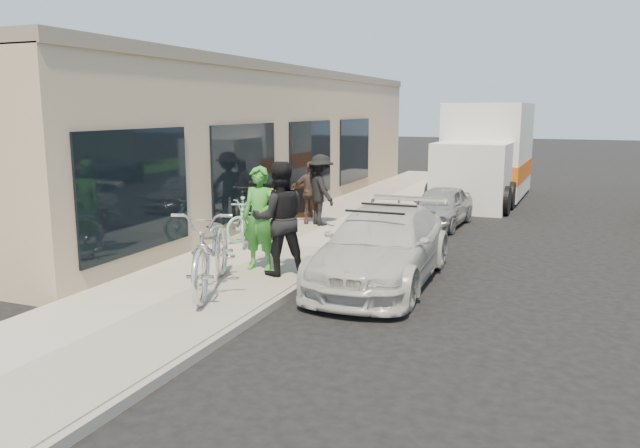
% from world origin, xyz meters
% --- Properties ---
extents(ground, '(120.00, 120.00, 0.00)m').
position_xyz_m(ground, '(0.00, 0.00, 0.00)').
color(ground, black).
rests_on(ground, ground).
extents(sidewalk, '(3.00, 34.00, 0.15)m').
position_xyz_m(sidewalk, '(-2.00, 3.00, 0.07)').
color(sidewalk, '#A4A094').
rests_on(sidewalk, ground).
extents(curb, '(0.12, 34.00, 0.13)m').
position_xyz_m(curb, '(-0.45, 3.00, 0.07)').
color(curb, gray).
rests_on(curb, ground).
extents(storefront, '(3.60, 20.00, 4.22)m').
position_xyz_m(storefront, '(-5.24, 7.99, 2.12)').
color(storefront, tan).
rests_on(storefront, ground).
extents(bike_rack, '(0.14, 0.62, 0.88)m').
position_xyz_m(bike_rack, '(-3.03, 3.38, 0.68)').
color(bike_rack, black).
rests_on(bike_rack, sidewalk).
extents(sandwich_board, '(0.71, 0.71, 0.90)m').
position_xyz_m(sandwich_board, '(-2.99, 6.24, 0.61)').
color(sandwich_board, '#311E0D').
rests_on(sandwich_board, sidewalk).
extents(sedan_white, '(1.97, 4.57, 1.35)m').
position_xyz_m(sedan_white, '(0.68, 1.37, 0.66)').
color(sedan_white, beige).
rests_on(sedan_white, ground).
extents(sedan_silver, '(1.43, 3.14, 1.05)m').
position_xyz_m(sedan_silver, '(0.56, 7.18, 0.52)').
color(sedan_silver, '#99999E').
rests_on(sedan_silver, ground).
extents(moving_truck, '(2.63, 6.65, 3.24)m').
position_xyz_m(moving_truck, '(0.96, 12.74, 1.44)').
color(moving_truck, silver).
rests_on(moving_truck, ground).
extents(tandem_bike, '(1.79, 2.78, 1.38)m').
position_xyz_m(tandem_bike, '(-1.59, -0.58, 0.84)').
color(tandem_bike, silver).
rests_on(tandem_bike, sidewalk).
extents(woman_rider, '(0.69, 0.45, 1.89)m').
position_xyz_m(woman_rider, '(-1.47, 0.86, 1.10)').
color(woman_rider, green).
rests_on(woman_rider, sidewalk).
extents(man_standing, '(1.23, 1.17, 2.00)m').
position_xyz_m(man_standing, '(-1.01, 0.70, 1.15)').
color(man_standing, black).
rests_on(man_standing, sidewalk).
extents(cruiser_bike_a, '(1.19, 1.67, 0.99)m').
position_xyz_m(cruiser_bike_a, '(-2.87, 2.73, 0.65)').
color(cruiser_bike_a, '#8DD3BA').
rests_on(cruiser_bike_a, sidewalk).
extents(cruiser_bike_b, '(1.32, 1.85, 0.93)m').
position_xyz_m(cruiser_bike_b, '(-2.73, 3.24, 0.61)').
color(cruiser_bike_b, '#8DD3BA').
rests_on(cruiser_bike_b, sidewalk).
extents(cruiser_bike_c, '(0.88, 1.87, 1.09)m').
position_xyz_m(cruiser_bike_c, '(-3.08, 4.71, 0.69)').
color(cruiser_bike_c, gold).
rests_on(cruiser_bike_c, sidewalk).
extents(bystander_a, '(1.29, 1.28, 1.78)m').
position_xyz_m(bystander_a, '(-2.12, 5.42, 1.04)').
color(bystander_a, black).
rests_on(bystander_a, sidewalk).
extents(bystander_b, '(1.01, 0.71, 1.58)m').
position_xyz_m(bystander_b, '(-2.47, 5.55, 0.94)').
color(bystander_b, '#513F3A').
rests_on(bystander_b, sidewalk).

